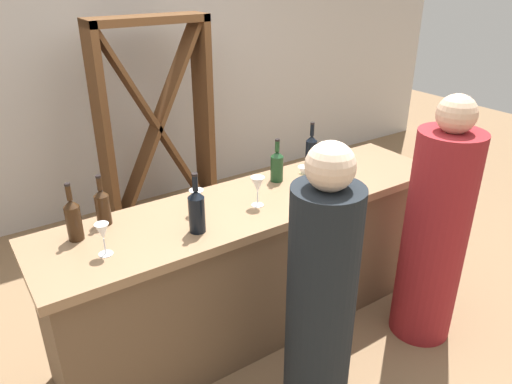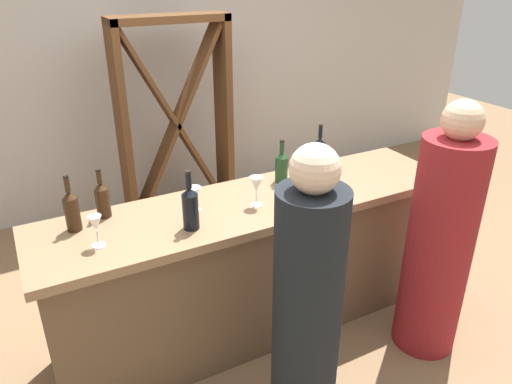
% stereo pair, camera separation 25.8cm
% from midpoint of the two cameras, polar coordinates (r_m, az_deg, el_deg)
% --- Properties ---
extents(ground_plane, '(12.00, 12.00, 0.00)m').
position_cam_midpoint_polar(ground_plane, '(3.30, 2.32, -15.19)').
color(ground_plane, '#846647').
extents(back_wall, '(8.00, 0.10, 2.80)m').
position_cam_midpoint_polar(back_wall, '(4.59, -11.87, 15.56)').
color(back_wall, '#BCB7B2').
rests_on(back_wall, ground).
extents(bar_counter, '(2.52, 0.63, 0.90)m').
position_cam_midpoint_polar(bar_counter, '(3.02, 2.47, -8.61)').
color(bar_counter, brown).
rests_on(bar_counter, ground).
extents(wine_rack, '(0.97, 0.28, 1.77)m').
position_cam_midpoint_polar(wine_rack, '(4.24, -7.64, 7.87)').
color(wine_rack, brown).
rests_on(wine_rack, ground).
extents(wine_bottle_leftmost_amber_brown, '(0.07, 0.07, 0.30)m').
position_cam_midpoint_polar(wine_bottle_leftmost_amber_brown, '(2.56, -18.11, -2.05)').
color(wine_bottle_leftmost_amber_brown, '#331E0F').
rests_on(wine_bottle_leftmost_amber_brown, bar_counter).
extents(wine_bottle_second_left_amber_brown, '(0.08, 0.08, 0.27)m').
position_cam_midpoint_polar(wine_bottle_second_left_amber_brown, '(2.66, -14.92, -0.83)').
color(wine_bottle_second_left_amber_brown, '#331E0F').
rests_on(wine_bottle_second_left_amber_brown, bar_counter).
extents(wine_bottle_center_near_black, '(0.08, 0.08, 0.32)m').
position_cam_midpoint_polar(wine_bottle_center_near_black, '(2.46, -4.72, -1.83)').
color(wine_bottle_center_near_black, black).
rests_on(wine_bottle_center_near_black, bar_counter).
extents(wine_bottle_second_right_olive_green, '(0.08, 0.08, 0.27)m').
position_cam_midpoint_polar(wine_bottle_second_right_olive_green, '(3.00, 5.47, 2.98)').
color(wine_bottle_second_right_olive_green, '#193D1E').
rests_on(wine_bottle_second_right_olive_green, bar_counter).
extents(wine_bottle_rightmost_near_black, '(0.07, 0.07, 0.31)m').
position_cam_midpoint_polar(wine_bottle_rightmost_near_black, '(3.21, 9.72, 4.51)').
color(wine_bottle_rightmost_near_black, black).
rests_on(wine_bottle_rightmost_near_black, bar_counter).
extents(wine_glass_near_left, '(0.07, 0.07, 0.16)m').
position_cam_midpoint_polar(wine_glass_near_left, '(2.38, -15.36, -3.79)').
color(wine_glass_near_left, white).
rests_on(wine_glass_near_left, bar_counter).
extents(wine_glass_near_center, '(0.08, 0.08, 0.17)m').
position_cam_midpoint_polar(wine_glass_near_center, '(2.68, 2.79, 0.71)').
color(wine_glass_near_center, white).
rests_on(wine_glass_near_center, bar_counter).
extents(wine_glass_near_right, '(0.07, 0.07, 0.15)m').
position_cam_midpoint_polar(wine_glass_near_right, '(2.88, 8.47, 1.87)').
color(wine_glass_near_right, white).
rests_on(wine_glass_near_right, bar_counter).
extents(wine_glass_far_left, '(0.08, 0.08, 0.14)m').
position_cam_midpoint_polar(wine_glass_far_left, '(2.64, -4.45, -0.32)').
color(wine_glass_far_left, white).
rests_on(wine_glass_far_left, bar_counter).
extents(person_left_guest, '(0.40, 0.40, 1.48)m').
position_cam_midpoint_polar(person_left_guest, '(2.37, 9.23, -12.82)').
color(person_left_guest, black).
rests_on(person_left_guest, ground).
extents(person_center_guest, '(0.40, 0.40, 1.53)m').
position_cam_midpoint_polar(person_center_guest, '(3.00, 23.04, -5.60)').
color(person_center_guest, maroon).
rests_on(person_center_guest, ground).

